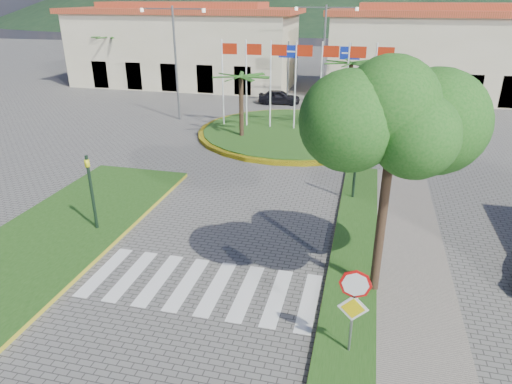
% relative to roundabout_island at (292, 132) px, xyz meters
% --- Properties ---
extents(ground, '(160.00, 160.00, 0.00)m').
position_rel_roundabout_island_xyz_m(ground, '(-0.00, -22.00, -0.18)').
color(ground, '#615E5C').
rests_on(ground, ground).
extents(sidewalk_right, '(4.00, 28.00, 0.15)m').
position_rel_roundabout_island_xyz_m(sidewalk_right, '(6.00, -20.00, -0.10)').
color(sidewalk_right, gray).
rests_on(sidewalk_right, ground).
extents(verge_right, '(1.60, 28.00, 0.18)m').
position_rel_roundabout_island_xyz_m(verge_right, '(4.80, -20.00, -0.09)').
color(verge_right, '#1E4714').
rests_on(verge_right, ground).
extents(median_left, '(5.00, 14.00, 0.18)m').
position_rel_roundabout_island_xyz_m(median_left, '(-6.50, -16.00, -0.09)').
color(median_left, '#1E4714').
rests_on(median_left, ground).
extents(crosswalk, '(8.00, 3.00, 0.01)m').
position_rel_roundabout_island_xyz_m(crosswalk, '(-0.00, -18.00, -0.17)').
color(crosswalk, silver).
rests_on(crosswalk, ground).
extents(roundabout_island, '(12.70, 12.70, 6.00)m').
position_rel_roundabout_island_xyz_m(roundabout_island, '(0.00, 0.00, 0.00)').
color(roundabout_island, yellow).
rests_on(roundabout_island, ground).
extents(stop_sign, '(0.80, 0.11, 2.65)m').
position_rel_roundabout_island_xyz_m(stop_sign, '(4.90, -20.04, 1.61)').
color(stop_sign, slate).
rests_on(stop_sign, ground).
extents(deciduous_tree, '(3.60, 3.60, 6.80)m').
position_rel_roundabout_island_xyz_m(deciduous_tree, '(5.50, -17.00, 5.00)').
color(deciduous_tree, black).
rests_on(deciduous_tree, ground).
extents(traffic_light_left, '(0.15, 0.18, 3.20)m').
position_rel_roundabout_island_xyz_m(traffic_light_left, '(-5.20, -15.50, 1.77)').
color(traffic_light_left, black).
rests_on(traffic_light_left, ground).
extents(traffic_light_right, '(0.15, 0.18, 3.20)m').
position_rel_roundabout_island_xyz_m(traffic_light_right, '(4.50, -10.00, 1.77)').
color(traffic_light_right, black).
rests_on(traffic_light_right, ground).
extents(traffic_light_far, '(0.18, 0.15, 3.20)m').
position_rel_roundabout_island_xyz_m(traffic_light_far, '(8.00, 4.00, 1.77)').
color(traffic_light_far, black).
rests_on(traffic_light_far, ground).
extents(direction_sign_west, '(1.60, 0.14, 5.20)m').
position_rel_roundabout_island_xyz_m(direction_sign_west, '(-2.00, 8.97, 3.35)').
color(direction_sign_west, slate).
rests_on(direction_sign_west, ground).
extents(direction_sign_east, '(1.60, 0.14, 5.20)m').
position_rel_roundabout_island_xyz_m(direction_sign_east, '(3.00, 8.97, 3.35)').
color(direction_sign_east, slate).
rests_on(direction_sign_east, ground).
extents(street_lamp_centre, '(4.80, 0.16, 8.00)m').
position_rel_roundabout_island_xyz_m(street_lamp_centre, '(1.00, 8.00, 4.32)').
color(street_lamp_centre, slate).
rests_on(street_lamp_centre, ground).
extents(street_lamp_west, '(4.80, 0.16, 8.00)m').
position_rel_roundabout_island_xyz_m(street_lamp_west, '(-9.00, 2.00, 4.32)').
color(street_lamp_west, slate).
rests_on(street_lamp_west, ground).
extents(building_left, '(23.32, 9.54, 8.05)m').
position_rel_roundabout_island_xyz_m(building_left, '(-14.00, 16.00, 3.73)').
color(building_left, beige).
rests_on(building_left, ground).
extents(building_right, '(19.08, 9.54, 8.05)m').
position_rel_roundabout_island_xyz_m(building_right, '(10.00, 16.00, 3.73)').
color(building_right, beige).
rests_on(building_right, ground).
extents(white_van, '(5.30, 3.87, 1.34)m').
position_rel_roundabout_island_xyz_m(white_van, '(-9.82, 14.43, 0.49)').
color(white_van, white).
rests_on(white_van, ground).
extents(car_dark_a, '(3.67, 1.71, 1.22)m').
position_rel_roundabout_island_xyz_m(car_dark_a, '(-2.70, 9.02, 0.43)').
color(car_dark_a, black).
rests_on(car_dark_a, ground).
extents(car_dark_b, '(3.23, 1.19, 1.06)m').
position_rel_roundabout_island_xyz_m(car_dark_b, '(5.16, 8.38, 0.35)').
color(car_dark_b, black).
rests_on(car_dark_b, ground).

